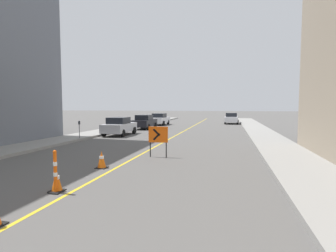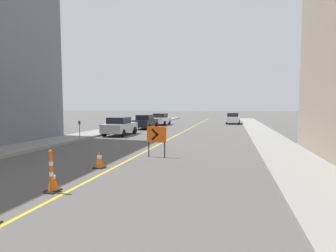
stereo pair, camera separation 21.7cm
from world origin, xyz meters
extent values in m
cube|color=gold|center=(0.00, 30.30, 0.00)|extent=(0.12, 60.60, 0.01)
cube|color=gray|center=(-7.43, 30.30, 0.09)|extent=(2.65, 60.60, 0.17)
cube|color=gray|center=(7.43, 30.30, 0.09)|extent=(2.65, 60.60, 0.17)
cube|color=black|center=(-0.47, 12.85, 0.01)|extent=(0.39, 0.39, 0.03)
cone|color=orange|center=(-0.47, 12.85, 0.35)|extent=(0.31, 0.31, 0.64)
cylinder|color=white|center=(-0.47, 12.85, 0.43)|extent=(0.16, 0.16, 0.10)
cube|color=black|center=(-0.58, 15.88, 0.01)|extent=(0.44, 0.44, 0.03)
cone|color=orange|center=(-0.58, 15.88, 0.37)|extent=(0.35, 0.35, 0.67)
cylinder|color=white|center=(-0.58, 15.88, 0.45)|extent=(0.18, 0.18, 0.11)
cube|color=black|center=(-0.41, 12.71, 0.02)|extent=(0.32, 0.32, 0.04)
cylinder|color=#EF560C|center=(-0.41, 12.71, 0.61)|extent=(0.10, 0.10, 1.16)
cylinder|color=white|center=(-0.41, 12.71, 0.56)|extent=(0.11, 0.11, 0.12)
cylinder|color=white|center=(-0.41, 12.71, 0.87)|extent=(0.11, 0.11, 0.12)
sphere|color=#EF560C|center=(-0.41, 12.71, 1.22)|extent=(0.11, 0.11, 0.11)
cube|color=#EF560C|center=(1.09, 18.63, 1.14)|extent=(0.97, 0.14, 0.79)
cube|color=black|center=(1.01, 18.59, 1.25)|extent=(0.37, 0.05, 0.37)
cube|color=black|center=(1.01, 18.59, 1.03)|extent=(0.37, 0.05, 0.37)
cylinder|color=black|center=(0.67, 18.63, 0.37)|extent=(0.06, 0.06, 0.75)
cylinder|color=black|center=(1.50, 18.63, 0.37)|extent=(0.06, 0.06, 0.75)
cube|color=#B7B7BC|center=(-4.92, 27.59, 0.68)|extent=(1.92, 4.35, 0.72)
cube|color=black|center=(-4.92, 27.38, 1.31)|extent=(1.58, 1.98, 0.55)
cylinder|color=black|center=(-5.77, 28.93, 0.32)|extent=(0.24, 0.65, 0.64)
cylinder|color=black|center=(-4.06, 28.93, 0.32)|extent=(0.24, 0.65, 0.64)
cylinder|color=black|center=(-5.77, 26.26, 0.32)|extent=(0.24, 0.65, 0.64)
cylinder|color=black|center=(-4.06, 26.26, 0.32)|extent=(0.24, 0.65, 0.64)
cube|color=black|center=(-4.82, 34.33, 0.68)|extent=(1.85, 4.32, 0.72)
cube|color=black|center=(-4.82, 34.12, 1.31)|extent=(1.55, 1.95, 0.55)
cylinder|color=black|center=(-5.68, 35.67, 0.32)|extent=(0.23, 0.64, 0.64)
cylinder|color=black|center=(-3.97, 35.67, 0.32)|extent=(0.23, 0.64, 0.64)
cylinder|color=black|center=(-5.68, 33.00, 0.32)|extent=(0.23, 0.64, 0.64)
cylinder|color=black|center=(-3.97, 33.00, 0.32)|extent=(0.23, 0.64, 0.64)
cube|color=silver|center=(-4.74, 40.59, 0.68)|extent=(1.96, 4.36, 0.72)
cube|color=black|center=(-4.74, 40.38, 1.31)|extent=(1.60, 1.99, 0.55)
cylinder|color=black|center=(-5.59, 41.92, 0.32)|extent=(0.24, 0.65, 0.64)
cylinder|color=black|center=(-3.88, 41.92, 0.32)|extent=(0.24, 0.65, 0.64)
cylinder|color=black|center=(-5.59, 39.26, 0.32)|extent=(0.24, 0.65, 0.64)
cylinder|color=black|center=(-3.88, 39.26, 0.32)|extent=(0.24, 0.65, 0.64)
cube|color=silver|center=(4.81, 45.37, 0.68)|extent=(1.93, 4.35, 0.72)
cube|color=black|center=(4.81, 45.16, 1.31)|extent=(1.59, 1.98, 0.55)
cylinder|color=black|center=(3.95, 46.71, 0.32)|extent=(0.24, 0.65, 0.64)
cylinder|color=black|center=(5.66, 46.71, 0.32)|extent=(0.24, 0.65, 0.64)
cylinder|color=black|center=(3.95, 44.04, 0.32)|extent=(0.24, 0.65, 0.64)
cylinder|color=black|center=(5.66, 44.04, 0.32)|extent=(0.24, 0.65, 0.64)
cylinder|color=#4C4C51|center=(-6.45, 23.68, 0.68)|extent=(0.05, 0.05, 1.02)
cube|color=#33383D|center=(-6.45, 23.68, 1.30)|extent=(0.12, 0.10, 0.22)
sphere|color=#33383D|center=(-6.45, 23.68, 1.41)|extent=(0.11, 0.11, 0.11)
camera|label=1|loc=(4.53, 6.13, 2.55)|focal=28.00mm
camera|label=2|loc=(4.74, 6.18, 2.55)|focal=28.00mm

